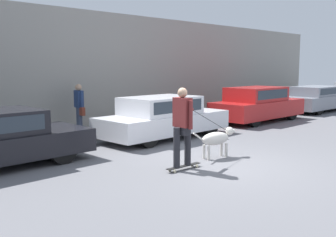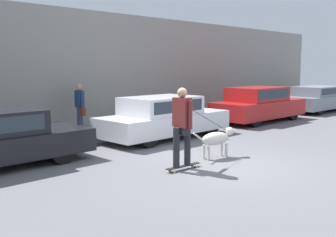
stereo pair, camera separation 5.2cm
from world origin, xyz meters
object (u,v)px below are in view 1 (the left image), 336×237
Objects in this scene: parked_car_2 at (258,105)px; parked_car_3 at (316,99)px; parked_car_1 at (163,118)px; pedestrian_with_bag at (79,105)px; fire_hydrant at (274,106)px; skateboarder at (183,123)px; dog at (217,139)px.

parked_car_2 reaches higher than parked_car_3.
parked_car_1 is 2.83m from pedestrian_with_bag.
fire_hydrant is (-2.64, 0.81, -0.22)m from parked_car_3.
skateboarder is 10.97m from fire_hydrant.
pedestrian_with_bag is at bearing 170.82° from fire_hydrant.
dog is 0.57× the size of skateboarder.
pedestrian_with_bag reaches higher than parked_car_2.
parked_car_1 is 7.96m from fire_hydrant.
parked_car_1 is at bearing -179.08° from parked_car_3.
skateboarder reaches higher than parked_car_3.
parked_car_3 is at bearing 16.27° from skateboarder.
parked_car_2 is 2.75m from fire_hydrant.
parked_car_2 is at bearing -162.86° from fire_hydrant.
parked_car_2 is at bearing 169.90° from pedestrian_with_bag.
parked_car_2 is 3.44× the size of dog.
skateboarder is at bearing -158.32° from parked_car_2.
parked_car_3 is 13.26m from skateboarder.
parked_car_2 is at bearing -179.08° from parked_car_3.
fire_hydrant is at bearing 23.57° from skateboarder.
parked_car_1 is 1.98× the size of skateboarder.
parked_car_3 is 3.50× the size of dog.
skateboarder is 1.49× the size of pedestrian_with_bag.
pedestrian_with_bag is (-12.12, 2.34, 0.36)m from parked_car_3.
parked_car_2 is at bearing 24.72° from skateboarder.
parked_car_1 is at bearing 55.49° from skateboarder.
parked_car_1 is at bearing -174.17° from fire_hydrant.
skateboarder is (-12.90, -3.05, 0.39)m from parked_car_3.
pedestrian_with_bag is 1.96× the size of fire_hydrant.
parked_car_3 is (10.56, 0.00, -0.01)m from parked_car_1.
pedestrian_with_bag is at bearing 169.99° from parked_car_3.
pedestrian_with_bag is 9.62m from fire_hydrant.
dog is 9.57m from fire_hydrant.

